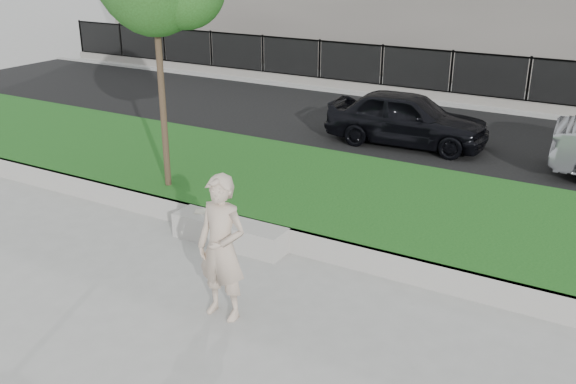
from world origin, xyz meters
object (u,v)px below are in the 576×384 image
Objects in this scene: man at (222,248)px; car_dark at (407,118)px; stone_bench at (230,232)px; book at (202,212)px.

man is 0.51× the size of car_dark.
man reaches higher than stone_bench.
car_dark is (-0.62, 8.27, -0.28)m from man.
book is (-0.59, 0.07, 0.21)m from stone_bench.
stone_bench is 0.52× the size of car_dark.
stone_bench is at bearing 123.79° from man.
man is (1.15, -1.77, 0.76)m from stone_bench.
car_dark reaches higher than book.
stone_bench is at bearing -32.85° from book.
man is at bearing -178.78° from car_dark.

